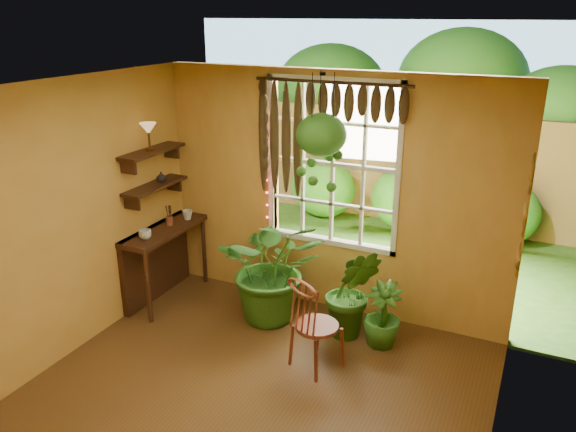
# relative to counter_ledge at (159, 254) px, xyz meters

# --- Properties ---
(floor) EXTENTS (4.50, 4.50, 0.00)m
(floor) POSITION_rel_counter_ledge_xyz_m (1.91, -1.60, -0.55)
(floor) COLOR #553818
(floor) RESTS_ON ground
(ceiling) EXTENTS (4.50, 4.50, 0.00)m
(ceiling) POSITION_rel_counter_ledge_xyz_m (1.91, -1.60, 2.15)
(ceiling) COLOR white
(ceiling) RESTS_ON wall_back
(wall_back) EXTENTS (4.00, 0.00, 4.00)m
(wall_back) POSITION_rel_counter_ledge_xyz_m (1.91, 0.65, 0.80)
(wall_back) COLOR gold
(wall_back) RESTS_ON floor
(wall_left) EXTENTS (0.00, 4.50, 4.50)m
(wall_left) POSITION_rel_counter_ledge_xyz_m (-0.09, -1.60, 0.80)
(wall_left) COLOR gold
(wall_left) RESTS_ON floor
(wall_right) EXTENTS (0.00, 4.50, 4.50)m
(wall_right) POSITION_rel_counter_ledge_xyz_m (3.91, -1.60, 0.80)
(wall_right) COLOR gold
(wall_right) RESTS_ON floor
(window) EXTENTS (1.52, 0.10, 1.86)m
(window) POSITION_rel_counter_ledge_xyz_m (1.91, 0.68, 1.15)
(window) COLOR white
(window) RESTS_ON wall_back
(valance_vine) EXTENTS (1.70, 0.12, 1.10)m
(valance_vine) POSITION_rel_counter_ledge_xyz_m (1.82, 0.56, 1.73)
(valance_vine) COLOR #3A220F
(valance_vine) RESTS_ON window
(string_lights) EXTENTS (0.03, 0.03, 1.54)m
(string_lights) POSITION_rel_counter_ledge_xyz_m (1.15, 0.59, 1.20)
(string_lights) COLOR #FF2633
(string_lights) RESTS_ON window
(wall_plates) EXTENTS (0.04, 0.32, 1.10)m
(wall_plates) POSITION_rel_counter_ledge_xyz_m (3.89, 0.19, 1.00)
(wall_plates) COLOR #FFEED0
(wall_plates) RESTS_ON wall_right
(counter_ledge) EXTENTS (0.40, 1.20, 0.90)m
(counter_ledge) POSITION_rel_counter_ledge_xyz_m (0.00, 0.00, 0.00)
(counter_ledge) COLOR #3A220F
(counter_ledge) RESTS_ON floor
(shelf_lower) EXTENTS (0.25, 0.90, 0.04)m
(shelf_lower) POSITION_rel_counter_ledge_xyz_m (0.03, 0.00, 0.85)
(shelf_lower) COLOR #3A220F
(shelf_lower) RESTS_ON wall_left
(shelf_upper) EXTENTS (0.25, 0.90, 0.04)m
(shelf_upper) POSITION_rel_counter_ledge_xyz_m (0.03, 0.00, 1.25)
(shelf_upper) COLOR #3A220F
(shelf_upper) RESTS_ON wall_left
(backyard) EXTENTS (14.00, 10.00, 12.00)m
(backyard) POSITION_rel_counter_ledge_xyz_m (2.15, 5.27, 0.73)
(backyard) COLOR #295017
(backyard) RESTS_ON ground
(windsor_chair) EXTENTS (0.55, 0.56, 1.12)m
(windsor_chair) POSITION_rel_counter_ledge_xyz_m (2.23, -0.55, -0.23)
(windsor_chair) COLOR brown
(windsor_chair) RESTS_ON floor
(potted_plant_left) EXTENTS (1.42, 1.34, 1.26)m
(potted_plant_left) POSITION_rel_counter_ledge_xyz_m (1.46, 0.11, 0.08)
(potted_plant_left) COLOR #1A4E14
(potted_plant_left) RESTS_ON floor
(potted_plant_mid) EXTENTS (0.67, 0.60, 1.02)m
(potted_plant_mid) POSITION_rel_counter_ledge_xyz_m (2.37, 0.13, -0.04)
(potted_plant_mid) COLOR #1A4E14
(potted_plant_mid) RESTS_ON floor
(potted_plant_right) EXTENTS (0.45, 0.45, 0.69)m
(potted_plant_right) POSITION_rel_counter_ledge_xyz_m (2.71, 0.10, -0.20)
(potted_plant_right) COLOR #1A4E14
(potted_plant_right) RESTS_ON floor
(hanging_basket) EXTENTS (0.52, 0.52, 1.20)m
(hanging_basket) POSITION_rel_counter_ledge_xyz_m (1.89, 0.39, 1.46)
(hanging_basket) COLOR black
(hanging_basket) RESTS_ON ceiling
(cup_a) EXTENTS (0.17, 0.17, 0.11)m
(cup_a) POSITION_rel_counter_ledge_xyz_m (0.13, -0.36, 0.40)
(cup_a) COLOR silver
(cup_a) RESTS_ON counter_ledge
(cup_b) EXTENTS (0.15, 0.15, 0.11)m
(cup_b) POSITION_rel_counter_ledge_xyz_m (0.19, 0.36, 0.40)
(cup_b) COLOR beige
(cup_b) RESTS_ON counter_ledge
(brush_jar) EXTENTS (0.08, 0.08, 0.31)m
(brush_jar) POSITION_rel_counter_ledge_xyz_m (0.11, 0.12, 0.47)
(brush_jar) COLOR brown
(brush_jar) RESTS_ON counter_ledge
(shelf_vase) EXTENTS (0.13, 0.13, 0.12)m
(shelf_vase) POSITION_rel_counter_ledge_xyz_m (0.04, 0.11, 0.93)
(shelf_vase) COLOR #B2AD99
(shelf_vase) RESTS_ON shelf_lower
(tiffany_lamp) EXTENTS (0.18, 0.18, 0.31)m
(tiffany_lamp) POSITION_rel_counter_ledge_xyz_m (0.05, -0.05, 1.49)
(tiffany_lamp) COLOR #553418
(tiffany_lamp) RESTS_ON shelf_upper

